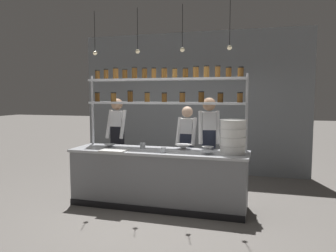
# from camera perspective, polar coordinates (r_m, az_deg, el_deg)

# --- Properties ---
(ground_plane) EXTENTS (40.00, 40.00, 0.00)m
(ground_plane) POSITION_cam_1_polar(r_m,az_deg,el_deg) (5.52, -1.65, -13.67)
(ground_plane) COLOR slate
(back_wall) EXTENTS (5.27, 0.12, 3.23)m
(back_wall) POSITION_cam_1_polar(r_m,az_deg,el_deg) (7.67, 4.13, 4.00)
(back_wall) COLOR gray
(back_wall) RESTS_ON ground_plane
(prep_counter) EXTENTS (2.87, 0.76, 0.92)m
(prep_counter) POSITION_cam_1_polar(r_m,az_deg,el_deg) (5.39, -1.67, -9.05)
(prep_counter) COLOR gray
(prep_counter) RESTS_ON ground_plane
(spice_shelf_unit) EXTENTS (2.76, 0.28, 2.28)m
(spice_shelf_unit) POSITION_cam_1_polar(r_m,az_deg,el_deg) (5.53, -0.63, 5.95)
(spice_shelf_unit) COLOR #B7BABF
(spice_shelf_unit) RESTS_ON ground_plane
(chef_left) EXTENTS (0.36, 0.30, 1.74)m
(chef_left) POSITION_cam_1_polar(r_m,az_deg,el_deg) (6.43, -8.82, -1.73)
(chef_left) COLOR black
(chef_left) RESTS_ON ground_plane
(chef_center) EXTENTS (0.37, 0.29, 1.60)m
(chef_center) POSITION_cam_1_polar(r_m,az_deg,el_deg) (6.02, 3.33, -3.10)
(chef_center) COLOR black
(chef_center) RESTS_ON ground_plane
(chef_right) EXTENTS (0.41, 0.34, 1.76)m
(chef_right) POSITION_cam_1_polar(r_m,az_deg,el_deg) (5.63, 7.11, -2.56)
(chef_right) COLOR black
(chef_right) RESTS_ON ground_plane
(container_stack) EXTENTS (0.40, 0.40, 0.52)m
(container_stack) POSITION_cam_1_polar(r_m,az_deg,el_deg) (5.04, 11.22, -1.82)
(container_stack) COLOR white
(container_stack) RESTS_ON prep_counter
(cutting_board) EXTENTS (0.40, 0.26, 0.02)m
(cutting_board) POSITION_cam_1_polar(r_m,az_deg,el_deg) (5.24, -9.51, -4.26)
(cutting_board) COLOR silver
(cutting_board) RESTS_ON prep_counter
(prep_bowl_near_left) EXTENTS (0.19, 0.19, 0.05)m
(prep_bowl_near_left) POSITION_cam_1_polar(r_m,az_deg,el_deg) (5.35, 6.93, -3.87)
(prep_bowl_near_left) COLOR white
(prep_bowl_near_left) RESTS_ON prep_counter
(prep_bowl_center_front) EXTENTS (0.28, 0.28, 0.08)m
(prep_bowl_center_front) POSITION_cam_1_polar(r_m,az_deg,el_deg) (5.38, 2.66, -3.65)
(prep_bowl_center_front) COLOR white
(prep_bowl_center_front) RESTS_ON prep_counter
(prep_bowl_center_back) EXTENTS (0.19, 0.19, 0.05)m
(prep_bowl_center_back) POSITION_cam_1_polar(r_m,az_deg,el_deg) (4.95, 6.91, -4.62)
(prep_bowl_center_back) COLOR silver
(prep_bowl_center_back) RESTS_ON prep_counter
(prep_bowl_near_right) EXTENTS (0.19, 0.19, 0.05)m
(prep_bowl_near_right) POSITION_cam_1_polar(r_m,az_deg,el_deg) (5.65, -10.08, -3.41)
(prep_bowl_near_right) COLOR #B2B7BC
(prep_bowl_near_right) RESTS_ON prep_counter
(serving_cup_front) EXTENTS (0.08, 0.08, 0.08)m
(serving_cup_front) POSITION_cam_1_polar(r_m,az_deg,el_deg) (5.03, -0.82, -4.23)
(serving_cup_front) COLOR #B2B7BC
(serving_cup_front) RESTS_ON prep_counter
(serving_cup_by_board) EXTENTS (0.09, 0.09, 0.09)m
(serving_cup_by_board) POSITION_cam_1_polar(r_m,az_deg,el_deg) (5.47, -4.43, -3.42)
(serving_cup_by_board) COLOR #B2B7BC
(serving_cup_by_board) RESTS_ON prep_counter
(pendant_light_row) EXTENTS (2.28, 0.07, 0.72)m
(pendant_light_row) POSITION_cam_1_polar(r_m,az_deg,el_deg) (5.26, -1.60, 13.41)
(pendant_light_row) COLOR black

